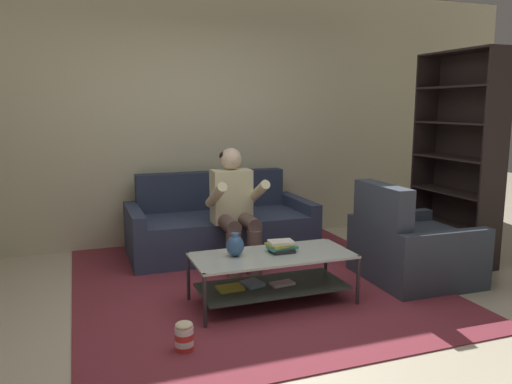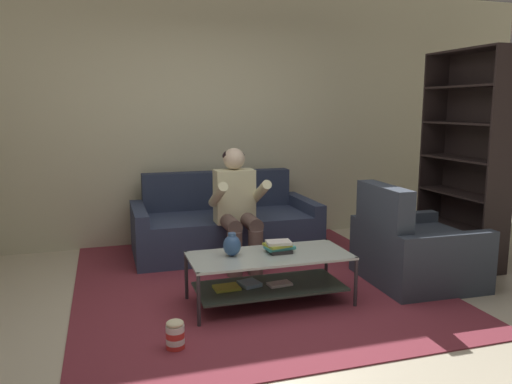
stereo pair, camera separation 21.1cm
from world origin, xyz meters
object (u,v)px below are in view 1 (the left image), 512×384
(coffee_table, at_px, (271,271))
(popcorn_tub, at_px, (184,336))
(person_seated_center, at_px, (235,204))
(book_stack, at_px, (281,246))
(couch, at_px, (220,227))
(vase, at_px, (235,245))
(armchair, at_px, (411,249))
(bookshelf, at_px, (457,167))

(coffee_table, relative_size, popcorn_tub, 6.31)
(person_seated_center, bearing_deg, book_stack, -84.26)
(coffee_table, height_order, popcorn_tub, coffee_table)
(couch, distance_m, coffee_table, 1.51)
(vase, distance_m, armchair, 1.68)
(armchair, relative_size, popcorn_tub, 4.70)
(book_stack, bearing_deg, bookshelf, 12.86)
(vase, bearing_deg, armchair, 1.11)
(bookshelf, bearing_deg, book_stack, -167.14)
(coffee_table, distance_m, bookshelf, 2.39)
(armchair, bearing_deg, person_seated_center, 147.68)
(coffee_table, bearing_deg, book_stack, 20.29)
(person_seated_center, height_order, armchair, person_seated_center)
(armchair, distance_m, popcorn_tub, 2.30)
(couch, bearing_deg, book_stack, -86.38)
(couch, height_order, bookshelf, bookshelf)
(person_seated_center, bearing_deg, armchair, -32.32)
(popcorn_tub, bearing_deg, armchair, 16.10)
(coffee_table, xyz_separation_m, popcorn_tub, (-0.81, -0.55, -0.17))
(person_seated_center, relative_size, book_stack, 4.71)
(person_seated_center, height_order, vase, person_seated_center)
(vase, xyz_separation_m, book_stack, (0.38, -0.02, -0.04))
(person_seated_center, height_order, popcorn_tub, person_seated_center)
(coffee_table, xyz_separation_m, book_stack, (0.10, 0.04, 0.18))
(person_seated_center, relative_size, armchair, 1.23)
(armchair, height_order, popcorn_tub, armchair)
(coffee_table, xyz_separation_m, armchair, (1.39, 0.09, 0.02))
(book_stack, distance_m, bookshelf, 2.24)
(person_seated_center, xyz_separation_m, popcorn_tub, (-0.82, -1.51, -0.53))
(person_seated_center, relative_size, bookshelf, 0.55)
(vase, xyz_separation_m, bookshelf, (2.51, 0.47, 0.45))
(couch, distance_m, person_seated_center, 0.65)
(book_stack, distance_m, armchair, 1.30)
(person_seated_center, distance_m, armchair, 1.67)
(armchair, bearing_deg, vase, -178.89)
(armchair, bearing_deg, book_stack, -177.77)
(popcorn_tub, bearing_deg, bookshelf, 19.41)
(coffee_table, bearing_deg, popcorn_tub, -145.96)
(vase, height_order, bookshelf, bookshelf)
(bookshelf, bearing_deg, armchair, -152.59)
(couch, distance_m, bookshelf, 2.52)
(bookshelf, relative_size, popcorn_tub, 10.42)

